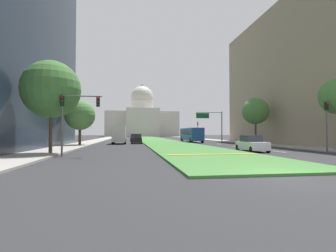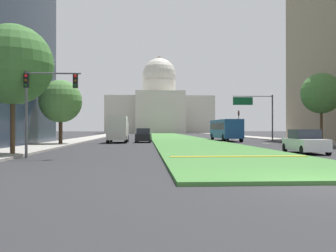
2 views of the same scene
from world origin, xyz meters
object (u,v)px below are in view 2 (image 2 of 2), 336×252
(city_bus, at_px, (225,128))
(sedan_midblock, at_px, (144,136))
(capitol_building, at_px, (159,107))
(sedan_lead_stopped, at_px, (305,142))
(traffic_light_near_left, at_px, (41,94))
(street_tree_right_mid, at_px, (321,93))
(street_tree_left_near, at_px, (13,65))
(street_tree_left_mid, at_px, (61,101))
(sedan_distant, at_px, (143,134))
(overhead_guide_sign, at_px, (257,108))
(box_truck_delivery, at_px, (118,129))
(traffic_light_far_right, at_px, (239,120))

(city_bus, bearing_deg, sedan_midblock, -155.89)
(capitol_building, bearing_deg, city_bus, -86.32)
(sedan_lead_stopped, bearing_deg, traffic_light_near_left, -169.57)
(capitol_building, height_order, street_tree_right_mid, capitol_building)
(street_tree_left_near, distance_m, street_tree_left_mid, 16.38)
(sedan_distant, bearing_deg, traffic_light_near_left, -98.56)
(traffic_light_near_left, xyz_separation_m, street_tree_left_mid, (-2.84, 18.33, 0.86))
(sedan_distant, bearing_deg, city_bus, -37.41)
(capitol_building, distance_m, overhead_guide_sign, 92.70)
(capitol_building, distance_m, street_tree_left_near, 120.53)
(street_tree_left_near, xyz_separation_m, sedan_distant, (8.15, 36.75, -5.05))
(traffic_light_near_left, distance_m, sedan_distant, 39.30)
(capitol_building, xyz_separation_m, sedan_midblock, (-5.54, -96.93, -9.04))
(city_bus, bearing_deg, sedan_lead_stopped, -89.99)
(capitol_building, xyz_separation_m, box_truck_delivery, (-8.69, -97.63, -8.20))
(street_tree_right_mid, height_order, box_truck_delivery, street_tree_right_mid)
(capitol_building, distance_m, traffic_light_near_left, 122.36)
(sedan_distant, bearing_deg, street_tree_right_mid, -46.75)
(overhead_guide_sign, distance_m, sedan_distant, 18.90)
(traffic_light_near_left, bearing_deg, overhead_guide_sign, 53.51)
(capitol_building, relative_size, street_tree_left_near, 4.72)
(traffic_light_near_left, relative_size, sedan_distant, 1.10)
(box_truck_delivery, bearing_deg, city_bus, 21.74)
(street_tree_right_mid, xyz_separation_m, box_truck_delivery, (-22.70, 6.27, -3.94))
(street_tree_left_mid, relative_size, sedan_midblock, 1.48)
(traffic_light_near_left, bearing_deg, capitol_building, 84.58)
(street_tree_left_near, relative_size, street_tree_left_mid, 1.22)
(street_tree_left_mid, xyz_separation_m, city_bus, (20.30, 11.53, -2.88))
(capitol_building, relative_size, sedan_lead_stopped, 8.35)
(traffic_light_far_right, xyz_separation_m, city_bus, (-6.48, -18.49, -1.54))
(street_tree_left_mid, bearing_deg, overhead_guide_sign, 24.63)
(sedan_midblock, bearing_deg, overhead_guide_sign, 17.31)
(sedan_midblock, bearing_deg, sedan_lead_stopped, -61.97)
(overhead_guide_sign, xyz_separation_m, street_tree_left_mid, (-24.81, -11.38, -0.00))
(street_tree_left_near, height_order, sedan_midblock, street_tree_left_near)
(traffic_light_near_left, relative_size, sedan_lead_stopped, 1.09)
(overhead_guide_sign, distance_m, sedan_midblock, 17.15)
(traffic_light_near_left, bearing_deg, city_bus, 59.68)
(overhead_guide_sign, bearing_deg, street_tree_left_mid, -155.37)
(overhead_guide_sign, relative_size, box_truck_delivery, 1.02)
(traffic_light_far_right, bearing_deg, city_bus, -109.32)
(box_truck_delivery, relative_size, city_bus, 0.58)
(traffic_light_near_left, height_order, street_tree_right_mid, street_tree_right_mid)
(traffic_light_far_right, bearing_deg, capitol_building, 99.59)
(street_tree_left_mid, relative_size, city_bus, 0.63)
(traffic_light_near_left, distance_m, street_tree_left_near, 3.70)
(capitol_building, height_order, sedan_lead_stopped, capitol_building)
(overhead_guide_sign, bearing_deg, street_tree_right_mid, -73.23)
(sedan_distant, bearing_deg, sedan_lead_stopped, -71.87)
(capitol_building, distance_m, sedan_lead_stopped, 118.94)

